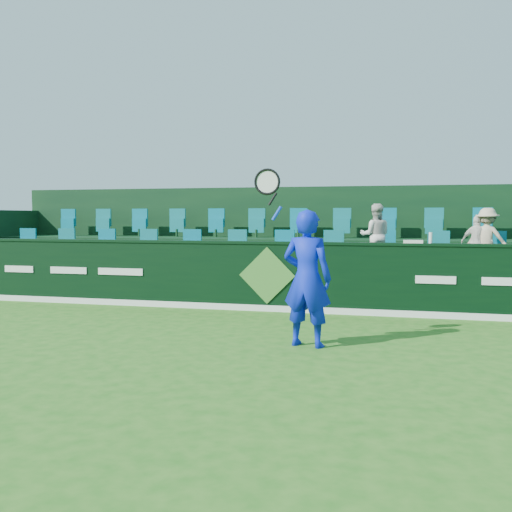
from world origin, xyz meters
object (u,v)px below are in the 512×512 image
(tennis_player, at_px, (307,277))
(spectator_right, at_px, (487,239))
(spectator_left, at_px, (375,235))
(spectator_middle, at_px, (477,242))
(towel, at_px, (413,242))
(drinks_bottle, at_px, (431,238))

(tennis_player, relative_size, spectator_right, 2.15)
(spectator_left, bearing_deg, spectator_middle, 174.81)
(spectator_left, distance_m, spectator_right, 2.13)
(spectator_middle, distance_m, towel, 1.67)
(spectator_left, bearing_deg, drinks_bottle, 127.16)
(spectator_middle, bearing_deg, drinks_bottle, 74.05)
(tennis_player, distance_m, drinks_bottle, 3.39)
(tennis_player, bearing_deg, spectator_left, 78.79)
(towel, bearing_deg, spectator_left, 122.64)
(drinks_bottle, bearing_deg, spectator_middle, 50.24)
(tennis_player, bearing_deg, spectator_right, 53.62)
(spectator_middle, bearing_deg, tennis_player, 79.13)
(tennis_player, xyz_separation_m, spectator_left, (0.78, 3.95, 0.47))
(spectator_right, xyz_separation_m, drinks_bottle, (-1.11, -1.12, 0.05))
(tennis_player, height_order, spectator_left, tennis_player)
(spectator_right, height_order, drinks_bottle, spectator_right)
(towel, bearing_deg, tennis_player, -117.91)
(spectator_left, bearing_deg, spectator_right, 174.81)
(tennis_player, height_order, spectator_middle, tennis_player)
(tennis_player, bearing_deg, spectator_middle, 55.31)
(spectator_right, height_order, towel, spectator_right)
(tennis_player, relative_size, spectator_middle, 2.45)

